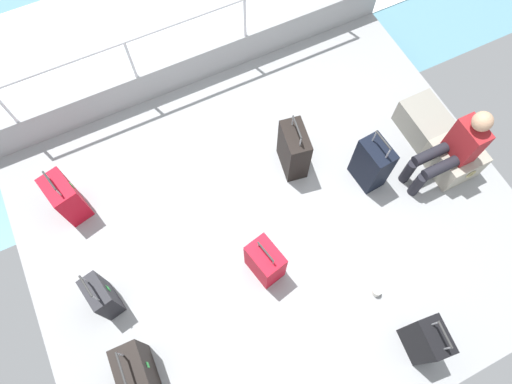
% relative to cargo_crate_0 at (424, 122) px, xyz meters
% --- Properties ---
extents(ground_plane, '(4.40, 5.20, 0.06)m').
position_rel_cargo_crate_0_xyz_m(ground_plane, '(0.30, -2.10, -0.20)').
color(ground_plane, '#939699').
extents(gunwale_port, '(0.06, 5.20, 0.45)m').
position_rel_cargo_crate_0_xyz_m(gunwale_port, '(-1.87, -2.10, 0.05)').
color(gunwale_port, '#939699').
rests_on(gunwale_port, ground_plane).
extents(railing_port, '(0.04, 4.20, 1.02)m').
position_rel_cargo_crate_0_xyz_m(railing_port, '(-1.87, -2.10, 0.61)').
color(railing_port, silver).
rests_on(railing_port, ground_plane).
extents(sea_wake, '(12.00, 12.00, 0.01)m').
position_rel_cargo_crate_0_xyz_m(sea_wake, '(-3.30, -2.10, -0.51)').
color(sea_wake, '#598C9E').
rests_on(sea_wake, ground_plane).
extents(cargo_crate_0, '(0.63, 0.43, 0.34)m').
position_rel_cargo_crate_0_xyz_m(cargo_crate_0, '(0.00, 0.00, 0.00)').
color(cargo_crate_0, gray).
rests_on(cargo_crate_0, ground_plane).
extents(cargo_crate_1, '(0.54, 0.49, 0.38)m').
position_rel_cargo_crate_0_xyz_m(cargo_crate_1, '(0.55, 0.01, 0.02)').
color(cargo_crate_1, '#9E9989').
rests_on(cargo_crate_1, ground_plane).
extents(passenger_seated, '(0.34, 0.66, 1.08)m').
position_rel_cargo_crate_0_xyz_m(passenger_seated, '(0.55, -0.17, 0.39)').
color(passenger_seated, maroon).
rests_on(passenger_seated, ground_plane).
extents(suitcase_0, '(0.39, 0.27, 0.83)m').
position_rel_cargo_crate_0_xyz_m(suitcase_0, '(0.25, -0.92, 0.15)').
color(suitcase_0, black).
rests_on(suitcase_0, ground_plane).
extents(suitcase_1, '(0.44, 0.34, 0.72)m').
position_rel_cargo_crate_0_xyz_m(suitcase_1, '(-0.84, -4.00, 0.12)').
color(suitcase_1, '#B70C1E').
rests_on(suitcase_1, ground_plane).
extents(suitcase_2, '(0.46, 0.31, 0.80)m').
position_rel_cargo_crate_0_xyz_m(suitcase_2, '(-0.28, -1.59, 0.15)').
color(suitcase_2, black).
rests_on(suitcase_2, ground_plane).
extents(suitcase_3, '(0.38, 0.25, 0.74)m').
position_rel_cargo_crate_0_xyz_m(suitcase_3, '(0.31, -3.99, 0.09)').
color(suitcase_3, black).
rests_on(suitcase_3, ground_plane).
extents(suitcase_4, '(0.41, 0.32, 0.63)m').
position_rel_cargo_crate_0_xyz_m(suitcase_4, '(0.69, -2.43, 0.09)').
color(suitcase_4, '#B70C1E').
rests_on(suitcase_4, ground_plane).
extents(suitcase_5, '(0.37, 0.25, 0.82)m').
position_rel_cargo_crate_0_xyz_m(suitcase_5, '(2.01, -1.45, 0.16)').
color(suitcase_5, black).
rests_on(suitcase_5, ground_plane).
extents(suitcase_6, '(0.45, 0.27, 0.80)m').
position_rel_cargo_crate_0_xyz_m(suitcase_6, '(1.09, -3.92, 0.12)').
color(suitcase_6, black).
rests_on(suitcase_6, ground_plane).
extents(paper_cup, '(0.08, 0.08, 0.10)m').
position_rel_cargo_crate_0_xyz_m(paper_cup, '(1.43, -1.52, -0.12)').
color(paper_cup, white).
rests_on(paper_cup, ground_plane).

